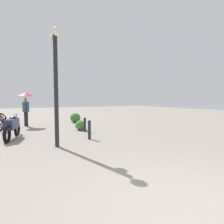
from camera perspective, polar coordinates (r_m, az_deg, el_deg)
lamppost at (r=6.47m, az=-17.28°, el=12.49°), size 0.98×0.28×3.87m
motorcycle at (r=8.56m, az=-28.85°, el=-3.99°), size 2.14×0.67×1.06m
pedestrian at (r=12.03m, az=-25.52°, el=3.51°), size 1.00×1.00×2.03m
bollard_near at (r=7.44m, az=-7.12°, el=-5.40°), size 0.13×0.13×0.78m
bollard_mid at (r=9.20m, az=-8.53°, el=-3.83°), size 0.13×0.13×0.72m
shrub_low at (r=9.74m, az=-9.85°, el=-4.08°), size 0.62×0.55×0.52m
shrub_round at (r=13.00m, az=-11.45°, el=-1.79°), size 0.78×0.70×0.66m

